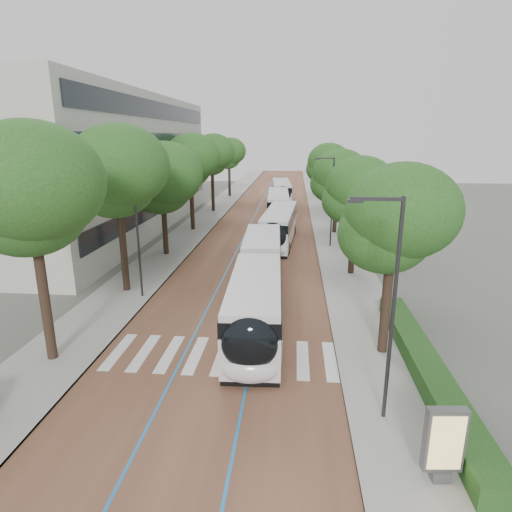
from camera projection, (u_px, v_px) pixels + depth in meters
The scene contains 21 objects.
ground at pixel (214, 367), 19.03m from camera, with size 160.00×160.00×0.00m, color #51544C.
road at pixel (268, 212), 57.37m from camera, with size 11.00×140.00×0.02m, color brown.
sidewalk_left at pixel (213, 211), 57.99m from camera, with size 4.00×140.00×0.12m, color #98948F.
sidewalk_right at pixel (325, 213), 56.71m from camera, with size 4.00×140.00×0.12m, color #98948F.
kerb_left at pixel (227, 211), 57.83m from camera, with size 0.20×140.00×0.14m, color gray.
kerb_right at pixel (310, 212), 56.87m from camera, with size 0.20×140.00×0.14m, color gray.
zebra_crossing at pixel (222, 356), 19.96m from camera, with size 10.55×3.60×0.01m.
lane_line_left at pixel (257, 212), 57.50m from camera, with size 0.12×126.00×0.01m, color #226CAB.
lane_line_right at pixel (280, 212), 57.22m from camera, with size 0.12×126.00×0.01m, color #226CAB.
office_building at pixel (80, 164), 45.62m from camera, with size 18.11×40.00×14.00m.
hedge at pixel (425, 366), 18.11m from camera, with size 1.20×14.00×0.80m, color #143C15.
streetlight_near at pixel (389, 295), 14.28m from camera, with size 1.82×0.20×8.00m.
streetlight_far at pixel (330, 195), 38.24m from camera, with size 1.82×0.20×8.00m.
lamp_post_left at pixel (138, 234), 26.10m from camera, with size 0.14×0.14×8.00m, color #2A2A2C.
trees_left at pixel (176, 168), 39.22m from camera, with size 6.25×60.48×10.12m.
trees_right at pixel (339, 179), 41.24m from camera, with size 5.80×47.34×8.42m.
lead_bus at pixel (259, 283), 25.06m from camera, with size 3.24×18.48×3.20m.
bus_queued_0 at pixel (279, 227), 40.27m from camera, with size 3.27×12.53×3.20m.
bus_queued_1 at pixel (278, 206), 52.19m from camera, with size 3.03×12.49×3.20m.
bus_queued_2 at pixel (281, 192), 64.92m from camera, with size 3.32×12.53×3.20m.
ad_panel at pixel (444, 443), 12.35m from camera, with size 1.18×0.49×2.40m.
Camera 1 is at (3.37, -16.73, 9.95)m, focal length 30.00 mm.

